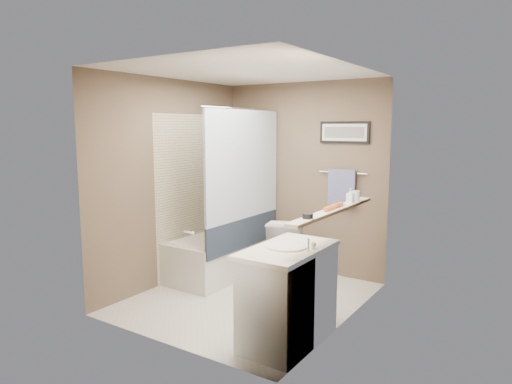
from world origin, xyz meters
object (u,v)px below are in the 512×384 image
Objects in this scene: bathtub at (222,255)px; candle_bowl_near at (308,216)px; glass_jar at (356,196)px; vanity at (288,298)px; soap_bottle at (351,196)px; hair_brush_back at (337,205)px; toilet at (290,248)px; hair_brush_front at (330,208)px.

candle_bowl_near is at bearing -33.22° from bathtub.
vanity is at bearing -100.20° from glass_jar.
soap_bottle is (0.00, 0.91, 0.05)m from candle_bowl_near.
soap_bottle is at bearing 90.00° from hair_brush_back.
toilet is 1.42m from soap_bottle.
bathtub is 2.13m from hair_brush_front.
bathtub is 2.03m from soap_bottle.
hair_brush_back is (0.19, 0.55, 0.74)m from vanity.
toilet is at bearing 136.54° from hair_brush_back.
hair_brush_front is 0.62m from glass_jar.
hair_brush_front is at bearing -90.00° from glass_jar.
bathtub is 1.99× the size of toilet.
bathtub is 2.32m from candle_bowl_near.
glass_jar reaches higher than bathtub.
toilet is at bearing 154.71° from glass_jar.
candle_bowl_near is 0.65× the size of soap_bottle.
hair_brush_front is 0.14m from hair_brush_back.
bathtub is 0.87m from toilet.
hair_brush_back is (1.00, -0.95, 0.76)m from toilet.
soap_bottle is at bearing -8.22° from bathtub.
candle_bowl_near is 0.58m from hair_brush_back.
bathtub is 16.67× the size of candle_bowl_near.
hair_brush_back is at bearing -90.00° from glass_jar.
toilet is at bearing 132.49° from hair_brush_front.
candle_bowl_near is (0.19, -0.02, 0.73)m from vanity.
hair_brush_back is at bearing -18.39° from bathtub.
bathtub is 2.01m from glass_jar.
toilet is 1.57m from hair_brush_back.
soap_bottle reaches higher than glass_jar.
bathtub is 1.98m from vanity.
hair_brush_front is 1.58× the size of soap_bottle.
bathtub is at bearing 161.33° from hair_brush_back.
hair_brush_back reaches higher than bathtub.
toilet is 1.66m from hair_brush_front.
hair_brush_back is at bearing 121.51° from toilet.
soap_bottle is (1.00, -0.61, 0.81)m from toilet.
soap_bottle reaches higher than hair_brush_back.
candle_bowl_near is at bearing 108.20° from toilet.
hair_brush_back is 0.48m from glass_jar.
soap_bottle reaches higher than vanity.
toilet is 8.38× the size of candle_bowl_near.
hair_brush_front is (0.00, 0.43, 0.00)m from candle_bowl_near.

